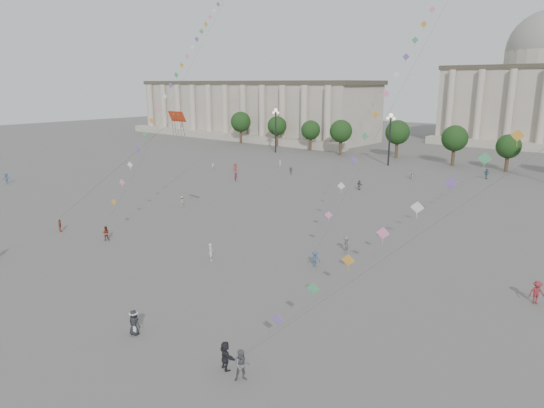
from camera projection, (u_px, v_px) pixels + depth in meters
The scene contains 27 objects.
ground at pixel (156, 298), 38.40m from camera, with size 360.00×360.00×0.00m, color #555350.
hall_west at pixel (250, 109), 152.90m from camera, with size 84.00×26.22×17.20m.
hall_central at pixel (542, 92), 131.40m from camera, with size 48.30×34.30×35.50m.
tree_row at pixel (478, 141), 95.31m from camera, with size 137.12×5.12×8.00m.
lamp_post_far_west at pixel (276, 122), 116.74m from camera, with size 2.00×0.90×10.65m.
lamp_post_mid_west at pixel (390, 130), 98.16m from camera, with size 2.00×0.90×10.65m.
person_crowd_0 at pixel (486, 174), 85.86m from camera, with size 1.06×0.44×1.81m, color #37587C.
person_crowd_1 at pixel (213, 165), 95.50m from camera, with size 0.79×0.62×1.63m, color silver.
person_crowd_2 at pixel (235, 168), 91.75m from camera, with size 1.17×0.67×1.81m, color maroon.
person_crowd_3 at pixel (225, 356), 28.65m from camera, with size 1.67×0.53×1.80m, color #222228.
person_crowd_4 at pixel (412, 174), 85.86m from camera, with size 1.50×0.48×1.62m, color beige.
person_crowd_5 at pixel (6, 178), 81.52m from camera, with size 1.21×0.69×1.87m, color #334B74.
person_crowd_6 at pixel (346, 245), 48.37m from camera, with size 1.14×0.65×1.76m, color slate.
person_crowd_8 at pixel (537, 293), 37.19m from camera, with size 1.20×0.69×1.86m, color maroon.
person_crowd_10 at pixel (280, 165), 95.57m from camera, with size 0.66×0.44×1.82m, color #B9B9B5.
person_crowd_12 at pixel (359, 185), 77.15m from camera, with size 1.44×0.46×1.56m, color #5A5A5E.
person_crowd_13 at pixel (211, 252), 46.34m from camera, with size 0.62×0.41×1.70m, color silver.
person_crowd_16 at pixel (291, 170), 90.12m from camera, with size 0.87×0.36×1.49m, color #5B5B5F.
person_crowd_17 at pixel (236, 177), 83.66m from camera, with size 1.02×0.59×1.58m, color maroon.
person_crowd_18 at pixel (182, 201), 66.67m from camera, with size 0.96×0.55×1.48m, color gray.
tourist_0 at pixel (60, 226), 55.33m from camera, with size 0.86×0.36×1.47m, color maroon.
kite_flyer_0 at pixel (106, 233), 52.34m from camera, with size 0.77×0.60×1.59m, color maroon.
kite_flyer_1 at pixel (315, 259), 44.70m from camera, with size 0.98×0.56×1.52m, color #31496F.
kite_flyer_2 at pixel (242, 365), 27.59m from camera, with size 0.91×0.71×1.87m, color #59585D.
hat_person at pixel (134, 322), 32.62m from camera, with size 0.96×0.72×1.76m.
dragon_kite at pixel (176, 125), 47.68m from camera, with size 8.46×3.15×19.68m.
kite_train_west at pixel (197, 44), 73.39m from camera, with size 23.56×46.90×65.72m.
Camera 1 is at (29.69, -21.41, 16.58)m, focal length 32.00 mm.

